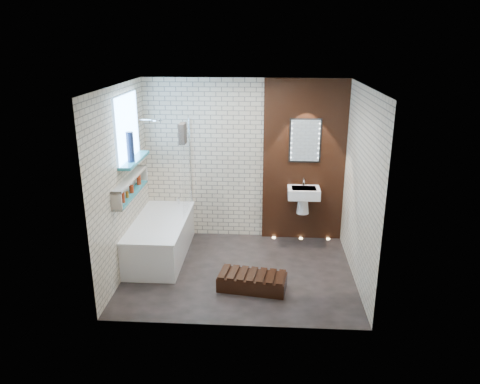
# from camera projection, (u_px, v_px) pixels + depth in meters

# --- Properties ---
(ground) EXTENTS (3.20, 3.20, 0.00)m
(ground) POSITION_uv_depth(u_px,v_px,m) (239.00, 272.00, 6.58)
(ground) COLOR black
(ground) RESTS_ON ground
(room_shell) EXTENTS (3.24, 3.20, 2.60)m
(room_shell) POSITION_uv_depth(u_px,v_px,m) (239.00, 185.00, 6.17)
(room_shell) COLOR #BDAF96
(room_shell) RESTS_ON ground
(walnut_panel) EXTENTS (1.30, 0.06, 2.60)m
(walnut_panel) POSITION_uv_depth(u_px,v_px,m) (304.00, 162.00, 7.31)
(walnut_panel) COLOR black
(walnut_panel) RESTS_ON ground
(clerestory_window) EXTENTS (0.18, 1.00, 0.94)m
(clerestory_window) POSITION_uv_depth(u_px,v_px,m) (128.00, 134.00, 6.40)
(clerestory_window) COLOR #7FADE0
(clerestory_window) RESTS_ON room_shell
(display_niche) EXTENTS (0.14, 1.30, 0.26)m
(display_niche) POSITION_uv_depth(u_px,v_px,m) (131.00, 186.00, 6.43)
(display_niche) COLOR teal
(display_niche) RESTS_ON room_shell
(bathtub) EXTENTS (0.79, 1.74, 0.70)m
(bathtub) POSITION_uv_depth(u_px,v_px,m) (161.00, 238.00, 6.99)
(bathtub) COLOR white
(bathtub) RESTS_ON ground
(bath_screen) EXTENTS (0.01, 0.78, 1.40)m
(bath_screen) POSITION_uv_depth(u_px,v_px,m) (186.00, 168.00, 7.07)
(bath_screen) COLOR white
(bath_screen) RESTS_ON bathtub
(towel) EXTENTS (0.09, 0.23, 0.30)m
(towel) POSITION_uv_depth(u_px,v_px,m) (183.00, 133.00, 6.70)
(towel) COLOR black
(towel) RESTS_ON bath_screen
(shower_head) EXTENTS (0.18, 0.18, 0.02)m
(shower_head) POSITION_uv_depth(u_px,v_px,m) (157.00, 120.00, 6.92)
(shower_head) COLOR silver
(shower_head) RESTS_ON room_shell
(washbasin) EXTENTS (0.50, 0.36, 0.58)m
(washbasin) POSITION_uv_depth(u_px,v_px,m) (303.00, 196.00, 7.29)
(washbasin) COLOR white
(washbasin) RESTS_ON walnut_panel
(led_mirror) EXTENTS (0.50, 0.02, 0.70)m
(led_mirror) POSITION_uv_depth(u_px,v_px,m) (305.00, 141.00, 7.17)
(led_mirror) COLOR black
(led_mirror) RESTS_ON walnut_panel
(walnut_step) EXTENTS (0.94, 0.52, 0.20)m
(walnut_step) POSITION_uv_depth(u_px,v_px,m) (252.00, 282.00, 6.10)
(walnut_step) COLOR black
(walnut_step) RESTS_ON ground
(niche_bottles) EXTENTS (0.06, 0.85, 0.15)m
(niche_bottles) POSITION_uv_depth(u_px,v_px,m) (132.00, 188.00, 6.47)
(niche_bottles) COLOR maroon
(niche_bottles) RESTS_ON display_niche
(sill_vases) EXTENTS (0.10, 0.10, 0.42)m
(sill_vases) POSITION_uv_depth(u_px,v_px,m) (130.00, 147.00, 6.27)
(sill_vases) COLOR #141D37
(sill_vases) RESTS_ON clerestory_window
(floor_uplights) EXTENTS (0.96, 0.06, 0.01)m
(floor_uplights) POSITION_uv_depth(u_px,v_px,m) (301.00, 238.00, 7.66)
(floor_uplights) COLOR #FFD899
(floor_uplights) RESTS_ON ground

